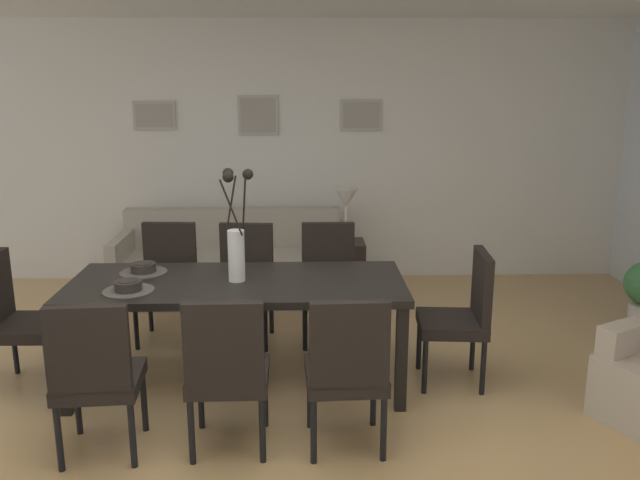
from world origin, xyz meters
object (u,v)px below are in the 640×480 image
(dining_chair_far_left, at_px, (227,367))
(dining_chair_mid_right, at_px, (328,276))
(dining_chair_near_right, at_px, (168,276))
(side_table, at_px, (345,268))
(dining_table, at_px, (238,291))
(dining_chair_near_left, at_px, (96,372))
(dining_chair_far_right, at_px, (245,277))
(sofa, at_px, (231,268))
(dining_chair_mid_left, at_px, (347,366))
(dining_chair_head_east, at_px, (464,311))
(framed_picture_center, at_px, (258,115))
(framed_picture_right, at_px, (361,115))
(bowl_near_right, at_px, (143,267))
(table_lamp, at_px, (346,203))
(dining_chair_head_west, at_px, (14,314))
(bowl_near_left, at_px, (128,285))
(centerpiece_vase, at_px, (236,239))
(framed_picture_left, at_px, (154,115))

(dining_chair_far_left, bearing_deg, dining_chair_mid_right, 69.63)
(dining_chair_near_right, relative_size, side_table, 1.77)
(dining_table, bearing_deg, dining_chair_near_left, -127.72)
(dining_chair_near_left, bearing_deg, dining_chair_far_right, 68.94)
(dining_chair_near_right, bearing_deg, sofa, 68.92)
(dining_table, distance_m, dining_chair_mid_left, 1.09)
(dining_chair_head_east, bearing_deg, dining_chair_far_left, -150.73)
(dining_chair_mid_left, bearing_deg, framed_picture_center, 101.38)
(dining_chair_far_right, relative_size, dining_chair_mid_right, 1.00)
(side_table, relative_size, framed_picture_right, 1.26)
(framed_picture_right, bearing_deg, sofa, -154.43)
(bowl_near_right, relative_size, table_lamp, 0.33)
(dining_chair_head_west, distance_m, sofa, 2.24)
(dining_chair_far_left, relative_size, dining_chair_head_west, 1.00)
(side_table, bearing_deg, bowl_near_left, -125.38)
(dining_chair_head_west, height_order, table_lamp, table_lamp)
(dining_chair_near_right, xyz_separation_m, framed_picture_right, (1.66, 1.62, 1.16))
(dining_chair_head_east, bearing_deg, centerpiece_vase, 179.96)
(bowl_near_right, xyz_separation_m, framed_picture_left, (-0.36, 2.28, 0.89))
(dining_chair_near_right, bearing_deg, dining_chair_head_west, -135.00)
(framed_picture_left, bearing_deg, framed_picture_right, -0.00)
(dining_chair_near_right, relative_size, framed_picture_right, 2.22)
(framed_picture_center, distance_m, framed_picture_right, 1.02)
(sofa, distance_m, table_lamp, 1.26)
(side_table, bearing_deg, sofa, -177.86)
(dining_chair_head_west, xyz_separation_m, bowl_near_right, (0.83, 0.18, 0.27))
(dining_table, bearing_deg, framed_picture_right, 67.62)
(dining_chair_head_east, bearing_deg, dining_chair_far_right, 151.82)
(dining_chair_near_left, xyz_separation_m, framed_picture_center, (0.68, 3.36, 1.16))
(side_table, bearing_deg, dining_chair_far_left, -106.70)
(dining_chair_near_left, height_order, dining_chair_head_east, same)
(dining_chair_near_left, distance_m, dining_chair_far_right, 1.82)
(dining_chair_near_right, relative_size, sofa, 0.44)
(dining_chair_far_right, height_order, bowl_near_left, dining_chair_far_right)
(dining_chair_far_right, bearing_deg, dining_chair_head_east, -28.18)
(dining_chair_near_left, distance_m, sofa, 2.79)
(dining_chair_near_left, bearing_deg, bowl_near_right, 89.01)
(dining_table, height_order, bowl_near_left, bowl_near_left)
(dining_chair_far_left, bearing_deg, side_table, 73.30)
(centerpiece_vase, relative_size, bowl_near_right, 4.32)
(dining_chair_far_left, relative_size, table_lamp, 1.80)
(centerpiece_vase, bearing_deg, side_table, 66.26)
(dining_chair_mid_left, relative_size, dining_chair_head_east, 1.00)
(table_lamp, bearing_deg, framed_picture_right, 72.41)
(dining_chair_head_west, relative_size, sofa, 0.44)
(table_lamp, bearing_deg, centerpiece_vase, -113.74)
(dining_table, bearing_deg, dining_chair_far_left, -88.87)
(dining_table, bearing_deg, bowl_near_left, -163.09)
(bowl_near_right, bearing_deg, dining_chair_near_right, 88.28)
(framed_picture_left, bearing_deg, side_table, -16.97)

